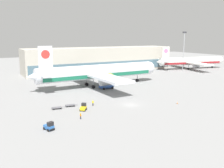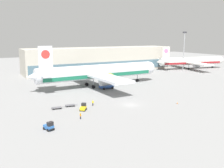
# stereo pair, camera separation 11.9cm
# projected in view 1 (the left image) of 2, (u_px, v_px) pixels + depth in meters

# --- Properties ---
(ground_plane) EXTENTS (400.00, 400.00, 0.00)m
(ground_plane) POSITION_uv_depth(u_px,v_px,m) (130.00, 105.00, 75.33)
(ground_plane) COLOR gray
(terminal_building) EXTENTS (90.00, 18.20, 14.00)m
(terminal_building) POSITION_uv_depth(u_px,v_px,m) (101.00, 59.00, 148.43)
(terminal_building) COLOR #BCB7A8
(terminal_building) RESTS_ON ground_plane
(light_mast) EXTENTS (2.80, 0.50, 23.32)m
(light_mast) POSITION_uv_depth(u_px,v_px,m) (184.00, 48.00, 152.88)
(light_mast) COLOR #9EA0A5
(light_mast) RESTS_ON ground_plane
(airplane_main) EXTENTS (58.09, 48.22, 17.00)m
(airplane_main) POSITION_uv_depth(u_px,v_px,m) (97.00, 72.00, 102.70)
(airplane_main) COLOR silver
(airplane_main) RESTS_ON ground_plane
(airplane_distant) EXTENTS (48.04, 40.65, 14.21)m
(airplane_distant) POSITION_uv_depth(u_px,v_px,m) (190.00, 61.00, 158.05)
(airplane_distant) COLOR white
(airplane_distant) RESTS_ON ground_plane
(scissor_lift_loader) EXTENTS (5.29, 3.50, 5.79)m
(scissor_lift_loader) POSITION_uv_depth(u_px,v_px,m) (106.00, 83.00, 98.61)
(scissor_lift_loader) COLOR #284C99
(scissor_lift_loader) RESTS_ON ground_plane
(baggage_tug_foreground) EXTENTS (2.64, 2.80, 2.00)m
(baggage_tug_foreground) POSITION_uv_depth(u_px,v_px,m) (83.00, 107.00, 69.78)
(baggage_tug_foreground) COLOR yellow
(baggage_tug_foreground) RESTS_ON ground_plane
(baggage_tug_mid) EXTENTS (2.26, 2.76, 2.00)m
(baggage_tug_mid) POSITION_uv_depth(u_px,v_px,m) (49.00, 126.00, 55.01)
(baggage_tug_mid) COLOR #2D66B7
(baggage_tug_mid) RESTS_ON ground_plane
(baggage_dolly_lead) EXTENTS (3.76, 1.77, 0.48)m
(baggage_dolly_lead) POSITION_uv_depth(u_px,v_px,m) (57.00, 108.00, 71.11)
(baggage_dolly_lead) COLOR #56565B
(baggage_dolly_lead) RESTS_ON ground_plane
(baggage_dolly_second) EXTENTS (3.76, 1.77, 0.48)m
(baggage_dolly_second) POSITION_uv_depth(u_px,v_px,m) (70.00, 105.00, 73.68)
(baggage_dolly_second) COLOR #56565B
(baggage_dolly_second) RESTS_ON ground_plane
(ground_crew_near) EXTENTS (0.30, 0.56, 1.66)m
(ground_crew_near) POSITION_uv_depth(u_px,v_px,m) (81.00, 115.00, 62.23)
(ground_crew_near) COLOR black
(ground_crew_near) RESTS_ON ground_plane
(ground_crew_far) EXTENTS (0.37, 0.50, 1.73)m
(ground_crew_far) POSITION_uv_depth(u_px,v_px,m) (93.00, 102.00, 74.33)
(ground_crew_far) COLOR black
(ground_crew_far) RESTS_ON ground_plane
(traffic_cone_near) EXTENTS (0.40, 0.40, 0.73)m
(traffic_cone_near) POSITION_uv_depth(u_px,v_px,m) (177.00, 103.00, 76.69)
(traffic_cone_near) COLOR black
(traffic_cone_near) RESTS_ON ground_plane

